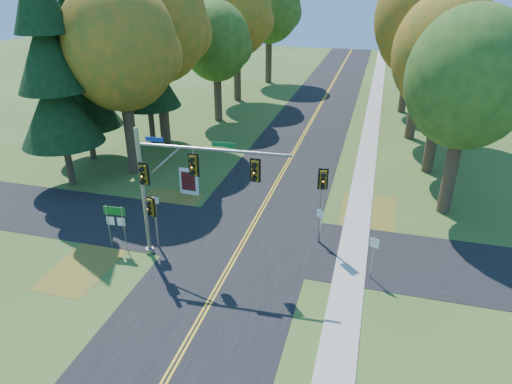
% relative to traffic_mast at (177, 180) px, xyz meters
% --- Properties ---
extents(ground, '(160.00, 160.00, 0.00)m').
position_rel_traffic_mast_xyz_m(ground, '(2.72, 0.81, -4.66)').
color(ground, '#2F501C').
rests_on(ground, ground).
extents(road_main, '(8.00, 160.00, 0.02)m').
position_rel_traffic_mast_xyz_m(road_main, '(2.72, 0.81, -4.65)').
color(road_main, black).
rests_on(road_main, ground).
extents(road_cross, '(60.00, 6.00, 0.02)m').
position_rel_traffic_mast_xyz_m(road_cross, '(2.72, 2.81, -4.65)').
color(road_cross, black).
rests_on(road_cross, ground).
extents(centerline_left, '(0.10, 160.00, 0.01)m').
position_rel_traffic_mast_xyz_m(centerline_left, '(2.62, 0.81, -4.64)').
color(centerline_left, gold).
rests_on(centerline_left, road_main).
extents(centerline_right, '(0.10, 160.00, 0.01)m').
position_rel_traffic_mast_xyz_m(centerline_right, '(2.82, 0.81, -4.64)').
color(centerline_right, gold).
rests_on(centerline_right, road_main).
extents(sidewalk_east, '(1.60, 160.00, 0.06)m').
position_rel_traffic_mast_xyz_m(sidewalk_east, '(8.92, 0.81, -4.63)').
color(sidewalk_east, '#9E998E').
rests_on(sidewalk_east, ground).
extents(leaf_patch_w_near, '(4.00, 6.00, 0.00)m').
position_rel_traffic_mast_xyz_m(leaf_patch_w_near, '(-3.78, 4.81, -4.66)').
color(leaf_patch_w_near, brown).
rests_on(leaf_patch_w_near, ground).
extents(leaf_patch_e, '(3.50, 8.00, 0.00)m').
position_rel_traffic_mast_xyz_m(leaf_patch_e, '(9.52, 6.81, -4.66)').
color(leaf_patch_e, brown).
rests_on(leaf_patch_e, ground).
extents(leaf_patch_w_far, '(3.00, 5.00, 0.00)m').
position_rel_traffic_mast_xyz_m(leaf_patch_w_far, '(-4.78, -2.19, -4.66)').
color(leaf_patch_w_far, brown).
rests_on(leaf_patch_w_far, ground).
extents(tree_w_a, '(8.00, 8.00, 14.15)m').
position_rel_traffic_mast_xyz_m(tree_w_a, '(-8.41, 10.20, 4.82)').
color(tree_w_a, '#38281C').
rests_on(tree_w_a, ground).
extents(tree_e_a, '(7.20, 7.20, 12.73)m').
position_rel_traffic_mast_xyz_m(tree_e_a, '(14.28, 9.59, 3.87)').
color(tree_e_a, '#38281C').
rests_on(tree_e_a, ground).
extents(tree_w_b, '(8.60, 8.60, 15.38)m').
position_rel_traffic_mast_xyz_m(tree_w_b, '(-9.00, 17.10, 5.71)').
color(tree_w_b, '#38281C').
rests_on(tree_w_b, ground).
extents(tree_e_b, '(7.60, 7.60, 13.33)m').
position_rel_traffic_mast_xyz_m(tree_e_b, '(13.69, 16.39, 4.24)').
color(tree_e_b, '#38281C').
rests_on(tree_e_b, ground).
extents(tree_w_c, '(6.80, 6.80, 11.91)m').
position_rel_traffic_mast_xyz_m(tree_w_c, '(-6.82, 25.28, 3.28)').
color(tree_w_c, '#38281C').
rests_on(tree_w_c, ground).
extents(tree_e_c, '(8.80, 8.80, 15.79)m').
position_rel_traffic_mast_xyz_m(tree_e_c, '(12.60, 24.50, 6.00)').
color(tree_e_c, '#38281C').
rests_on(tree_e_c, ground).
extents(tree_w_d, '(8.20, 8.20, 14.56)m').
position_rel_traffic_mast_xyz_m(tree_w_d, '(-7.41, 34.00, 5.12)').
color(tree_w_d, '#38281C').
rests_on(tree_w_d, ground).
extents(tree_e_d, '(7.00, 7.00, 12.32)m').
position_rel_traffic_mast_xyz_m(tree_e_d, '(11.98, 33.69, 3.58)').
color(tree_e_d, '#38281C').
rests_on(tree_e_d, ground).
extents(tree_w_e, '(8.40, 8.40, 14.97)m').
position_rel_traffic_mast_xyz_m(tree_w_e, '(-6.21, 44.90, 5.41)').
color(tree_w_e, '#38281C').
rests_on(tree_w_e, ground).
extents(tree_e_e, '(7.80, 7.80, 13.74)m').
position_rel_traffic_mast_xyz_m(tree_e_e, '(13.19, 44.39, 4.53)').
color(tree_e_e, '#38281C').
rests_on(tree_e_e, ground).
extents(pine_a, '(5.60, 5.60, 19.48)m').
position_rel_traffic_mast_xyz_m(pine_a, '(-11.78, 6.81, 4.52)').
color(pine_a, '#38281C').
rests_on(pine_a, ground).
extents(pine_b, '(5.60, 5.60, 17.31)m').
position_rel_traffic_mast_xyz_m(pine_b, '(-13.28, 11.81, 3.50)').
color(pine_b, '#38281C').
rests_on(pine_b, ground).
extents(pine_c, '(5.60, 5.60, 20.56)m').
position_rel_traffic_mast_xyz_m(pine_c, '(-10.28, 16.81, 5.03)').
color(pine_c, '#38281C').
rests_on(pine_c, ground).
extents(traffic_mast, '(7.99, 0.92, 7.25)m').
position_rel_traffic_mast_xyz_m(traffic_mast, '(0.00, 0.00, 0.00)').
color(traffic_mast, gray).
rests_on(traffic_mast, ground).
extents(east_signal_pole, '(0.54, 0.63, 4.70)m').
position_rel_traffic_mast_xyz_m(east_signal_pole, '(6.95, 3.38, -1.10)').
color(east_signal_pole, gray).
rests_on(east_signal_pole, ground).
extents(ped_signal_pole, '(0.50, 0.59, 3.25)m').
position_rel_traffic_mast_xyz_m(ped_signal_pole, '(-1.84, 0.43, -2.25)').
color(ped_signal_pole, gray).
rests_on(ped_signal_pole, ground).
extents(route_sign_cluster, '(1.27, 0.14, 2.72)m').
position_rel_traffic_mast_xyz_m(route_sign_cluster, '(-3.83, -0.11, -2.75)').
color(route_sign_cluster, gray).
rests_on(route_sign_cluster, ground).
extents(info_kiosk, '(1.38, 0.29, 1.90)m').
position_rel_traffic_mast_xyz_m(info_kiosk, '(-2.78, 7.55, -3.71)').
color(info_kiosk, white).
rests_on(info_kiosk, ground).
extents(reg_sign_e_north, '(0.39, 0.20, 2.20)m').
position_rel_traffic_mast_xyz_m(reg_sign_e_north, '(6.91, 3.48, -3.16)').
color(reg_sign_e_north, gray).
rests_on(reg_sign_e_north, ground).
extents(reg_sign_e_south, '(0.45, 0.17, 2.41)m').
position_rel_traffic_mast_xyz_m(reg_sign_e_south, '(9.95, 0.80, -3.01)').
color(reg_sign_e_south, gray).
rests_on(reg_sign_e_south, ground).
extents(reg_sign_w, '(0.39, 0.07, 2.04)m').
position_rel_traffic_mast_xyz_m(reg_sign_w, '(-2.89, 2.80, -3.27)').
color(reg_sign_w, gray).
rests_on(reg_sign_w, ground).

